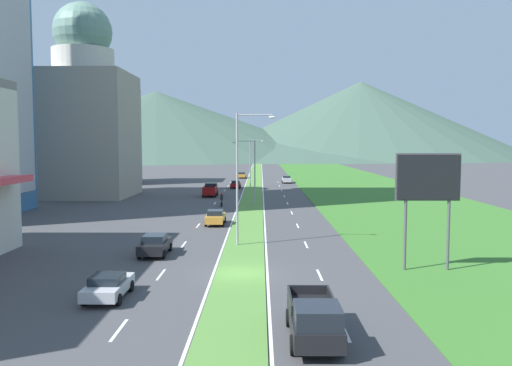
{
  "coord_description": "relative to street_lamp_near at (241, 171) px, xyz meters",
  "views": [
    {
      "loc": [
        1.3,
        -32.82,
        8.44
      ],
      "look_at": [
        0.61,
        46.46,
        2.3
      ],
      "focal_mm": 36.22,
      "sensor_mm": 36.0,
      "label": 1
    }
  ],
  "objects": [
    {
      "name": "street_lamp_mid",
      "position": [
        0.47,
        28.19,
        -1.05
      ],
      "size": [
        3.12,
        0.29,
        8.87
      ],
      "color": "#99999E",
      "rests_on": "ground_plane"
    },
    {
      "name": "car_2",
      "position": [
        -6.39,
        -3.62,
        -5.4
      ],
      "size": [
        2.03,
        4.46,
        1.57
      ],
      "rotation": [
        0.0,
        0.0,
        1.57
      ],
      "color": "black",
      "rests_on": "ground_plane"
    },
    {
      "name": "lane_dash_right_8",
      "position": [
        5.4,
        49.65,
        -6.19
      ],
      "size": [
        0.16,
        2.8,
        0.01
      ],
      "primitive_type": "cube",
      "color": "silver",
      "rests_on": "ground_plane"
    },
    {
      "name": "lane_dash_left_6",
      "position": [
        -4.8,
        29.93,
        -6.19
      ],
      "size": [
        0.16,
        2.8,
        0.01
      ],
      "primitive_type": "cube",
      "color": "silver",
      "rests_on": "ground_plane"
    },
    {
      "name": "lane_dash_left_9",
      "position": [
        -4.8,
        59.52,
        -6.19
      ],
      "size": [
        0.16,
        2.8,
        0.01
      ],
      "primitive_type": "cube",
      "color": "silver",
      "rests_on": "ground_plane"
    },
    {
      "name": "street_lamp_far",
      "position": [
        -0.07,
        56.35,
        -0.94
      ],
      "size": [
        2.71,
        0.41,
        9.15
      ],
      "color": "#99999E",
      "rests_on": "ground_plane"
    },
    {
      "name": "pickup_truck_0",
      "position": [
        -6.39,
        39.86,
        -5.21
      ],
      "size": [
        2.18,
        5.4,
        2.0
      ],
      "rotation": [
        0.0,
        0.0,
        1.57
      ],
      "color": "maroon",
      "rests_on": "ground_plane"
    },
    {
      "name": "lane_dash_right_4",
      "position": [
        5.4,
        10.2,
        -6.19
      ],
      "size": [
        0.16,
        2.8,
        0.01
      ],
      "primitive_type": "cube",
      "color": "silver",
      "rests_on": "ground_plane"
    },
    {
      "name": "hill_far_center",
      "position": [
        20.24,
        269.02,
        3.81
      ],
      "size": [
        208.52,
        208.52,
        20.01
      ],
      "primitive_type": "cone",
      "color": "#3D5647",
      "rests_on": "ground_plane"
    },
    {
      "name": "billboard_roadside",
      "position": [
        12.57,
        -8.37,
        -0.4
      ],
      "size": [
        4.26,
        0.28,
        7.79
      ],
      "color": "#4C4C51",
      "rests_on": "ground_plane"
    },
    {
      "name": "car_5",
      "position": [
        -3.08,
        10.96,
        -5.41
      ],
      "size": [
        1.96,
        4.36,
        1.53
      ],
      "rotation": [
        0.0,
        0.0,
        1.57
      ],
      "color": "#C6842D",
      "rests_on": "ground_plane"
    },
    {
      "name": "ground_plane",
      "position": [
        0.3,
        -9.26,
        -6.19
      ],
      "size": [
        600.0,
        600.0,
        0.0
      ],
      "primitive_type": "plane",
      "color": "#424244"
    },
    {
      "name": "lane_dash_left_5",
      "position": [
        -4.8,
        20.06,
        -6.19
      ],
      "size": [
        0.16,
        2.8,
        0.01
      ],
      "primitive_type": "cube",
      "color": "silver",
      "rests_on": "ground_plane"
    },
    {
      "name": "grass_verge_right",
      "position": [
        20.9,
        50.74,
        -6.16
      ],
      "size": [
        24.0,
        240.0,
        0.06
      ],
      "primitive_type": "cube",
      "color": "#387028",
      "rests_on": "ground_plane"
    },
    {
      "name": "edge_line_median_right",
      "position": [
        2.05,
        50.74,
        -6.19
      ],
      "size": [
        0.16,
        240.0,
        0.01
      ],
      "primitive_type": "cube",
      "color": "silver",
      "rests_on": "ground_plane"
    },
    {
      "name": "lane_dash_left_10",
      "position": [
        -4.8,
        69.38,
        -6.19
      ],
      "size": [
        0.16,
        2.8,
        0.01
      ],
      "primitive_type": "cube",
      "color": "silver",
      "rests_on": "ground_plane"
    },
    {
      "name": "lane_dash_left_2",
      "position": [
        -4.8,
        -9.53,
        -6.19
      ],
      "size": [
        0.16,
        2.8,
        0.01
      ],
      "primitive_type": "cube",
      "color": "silver",
      "rests_on": "ground_plane"
    },
    {
      "name": "lane_dash_left_4",
      "position": [
        -4.8,
        10.2,
        -6.19
      ],
      "size": [
        0.16,
        2.8,
        0.01
      ],
      "primitive_type": "cube",
      "color": "silver",
      "rests_on": "ground_plane"
    },
    {
      "name": "lane_dash_right_5",
      "position": [
        5.4,
        20.06,
        -6.19
      ],
      "size": [
        0.16,
        2.8,
        0.01
      ],
      "primitive_type": "cube",
      "color": "silver",
      "rests_on": "ground_plane"
    },
    {
      "name": "hill_far_left",
      "position": [
        -59.55,
        262.28,
        13.13
      ],
      "size": [
        222.63,
        222.63,
        38.63
      ],
      "primitive_type": "cone",
      "color": "#3D5647",
      "rests_on": "ground_plane"
    },
    {
      "name": "pickup_truck_1",
      "position": [
        3.87,
        -20.76,
        -5.21
      ],
      "size": [
        2.18,
        5.4,
        2.0
      ],
      "rotation": [
        0.0,
        0.0,
        -1.57
      ],
      "color": "black",
      "rests_on": "ground_plane"
    },
    {
      "name": "car_0",
      "position": [
        -6.69,
        -14.64,
        -5.49
      ],
      "size": [
        2.03,
        4.18,
        1.34
      ],
      "rotation": [
        0.0,
        0.0,
        1.57
      ],
      "color": "#B2B2B7",
      "rests_on": "ground_plane"
    },
    {
      "name": "lane_dash_left_7",
      "position": [
        -4.8,
        39.79,
        -6.19
      ],
      "size": [
        0.16,
        2.8,
        0.01
      ],
      "primitive_type": "cube",
      "color": "silver",
      "rests_on": "ground_plane"
    },
    {
      "name": "motorcycle_rider",
      "position": [
        -3.61,
        26.59,
        -5.45
      ],
      "size": [
        0.36,
        2.0,
        1.8
      ],
      "rotation": [
        0.0,
        0.0,
        1.57
      ],
      "color": "black",
      "rests_on": "ground_plane"
    },
    {
      "name": "lane_dash_right_2",
      "position": [
        5.4,
        -9.53,
        -6.19
      ],
      "size": [
        0.16,
        2.8,
        0.01
      ],
      "primitive_type": "cube",
      "color": "silver",
      "rests_on": "ground_plane"
    },
    {
      "name": "street_lamp_near",
      "position": [
        0.0,
        0.0,
        0.0
      ],
      "size": [
        3.22,
        0.45,
        10.87
      ],
      "color": "#99999E",
      "rests_on": "ground_plane"
    },
    {
      "name": "domed_building",
      "position": [
        -26.18,
        39.68,
        6.56
      ],
      "size": [
        14.45,
        14.45,
        30.28
      ],
      "color": "#9E9384",
      "rests_on": "ground_plane"
    },
    {
      "name": "midrise_colored",
      "position": [
        -31.01,
        65.88,
        3.79
      ],
      "size": [
        12.63,
        12.63,
        19.97
      ],
      "primitive_type": "cube",
      "color": "#B7B2A8",
      "rests_on": "ground_plane"
    },
    {
      "name": "car_4",
      "position": [
        7.13,
        67.04,
        -5.4
      ],
      "size": [
        1.95,
        4.68,
        1.53
      ],
      "rotation": [
        0.0,
        0.0,
        -1.57
      ],
      "color": "#B2B2B7",
      "rests_on": "ground_plane"
    },
    {
      "name": "lane_dash_left_3",
      "position": [
        -4.8,
        0.33,
        -6.19
      ],
      "size": [
        0.16,
        2.8,
        0.01
      ],
      "primitive_type": "cube",
      "color": "silver",
      "rests_on": "ground_plane"
    },
    {
      "name": "car_3",
      "position": [
        -2.91,
        82.27,
        -5.45
      ],
      "size": [
        2.02,
        4.44,
        1.44
      ],
      "rotation": [
        0.0,
        0.0,
        1.57
      ],
      "color": "#C6842D",
      "rests_on": "ground_plane"
    },
    {
      "name": "car_1",
      "position": [
        -3.08,
        54.57,
        -5.46
      ],
      "size": [
        1.92,
        4.14,
        1.44
      ],
      "rotation": [
        0.0,
        0.0,
        1.57
      ],
      "color": "maroon",
      "rests_on": "ground_plane"
    },
    {
      "name": "lane_dash_left_8",
      "position": [
        -4.8,
        49.65,
        -6.19
      ],
      "size": [
        0.16,
        2.8,
        0.01
      ],
      "primitive_type": "cube",
      "color": "silver",
      "rests_on": "ground_plane"
    },
    {
      "name": "hill_far_right",
      "position": [
        61.15,
        267.76,
        16.26
      ],
      "size": [
        191.52,
        191.52,
        44.9
      ],
      "primitive_type": "cone",
      "color": "#3D5647",
      "rests_on": "ground_plane"
    },
    {
      "name": "lane_dash_right_9",
      "position": [
        5.4,
        59.52,
        -6.19
      ],
      "size": [
        0.16,
        2.8,
        0.01
      ],
      "primitive_type": "cube",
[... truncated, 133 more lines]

